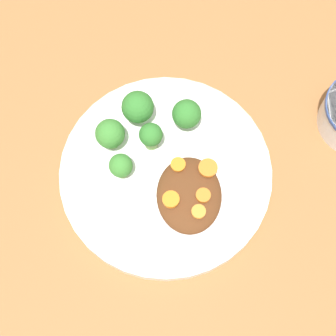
% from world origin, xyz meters
% --- Properties ---
extents(ground_plane, '(4.00, 4.00, 0.00)m').
position_xyz_m(ground_plane, '(0.00, 0.00, 0.00)').
color(ground_plane, '#9E6638').
extents(plate, '(0.29, 0.29, 0.02)m').
position_xyz_m(plate, '(0.00, 0.00, 0.01)').
color(plate, white).
rests_on(plate, ground_plane).
extents(stew_mound, '(0.11, 0.09, 0.03)m').
position_xyz_m(stew_mound, '(0.04, 0.03, 0.03)').
color(stew_mound, '#5B3319').
rests_on(stew_mound, plate).
extents(broccoli_floret_0, '(0.04, 0.04, 0.05)m').
position_xyz_m(broccoli_floret_0, '(-0.07, 0.03, 0.05)').
color(broccoli_floret_0, '#759E51').
rests_on(broccoli_floret_0, plate).
extents(broccoli_floret_1, '(0.03, 0.03, 0.05)m').
position_xyz_m(broccoli_floret_1, '(-0.04, -0.02, 0.05)').
color(broccoli_floret_1, '#759E51').
rests_on(broccoli_floret_1, plate).
extents(broccoli_floret_2, '(0.04, 0.04, 0.05)m').
position_xyz_m(broccoli_floret_2, '(-0.04, -0.07, 0.05)').
color(broccoli_floret_2, '#7FA85B').
rests_on(broccoli_floret_2, plate).
extents(broccoli_floret_3, '(0.03, 0.03, 0.04)m').
position_xyz_m(broccoli_floret_3, '(0.00, -0.06, 0.04)').
color(broccoli_floret_3, '#759E51').
rests_on(broccoli_floret_3, plate).
extents(broccoli_floret_4, '(0.04, 0.04, 0.06)m').
position_xyz_m(broccoli_floret_4, '(-0.08, -0.04, 0.05)').
color(broccoli_floret_4, '#759E51').
rests_on(broccoli_floret_4, plate).
extents(carrot_slice_0, '(0.02, 0.02, 0.01)m').
position_xyz_m(carrot_slice_0, '(0.04, 0.05, 0.05)').
color(carrot_slice_0, orange).
rests_on(carrot_slice_0, stew_mound).
extents(carrot_slice_1, '(0.02, 0.02, 0.01)m').
position_xyz_m(carrot_slice_1, '(0.05, 0.01, 0.05)').
color(carrot_slice_1, orange).
rests_on(carrot_slice_1, stew_mound).
extents(carrot_slice_2, '(0.03, 0.03, 0.01)m').
position_xyz_m(carrot_slice_2, '(0.01, 0.06, 0.05)').
color(carrot_slice_2, orange).
rests_on(carrot_slice_2, stew_mound).
extents(carrot_slice_3, '(0.02, 0.02, 0.01)m').
position_xyz_m(carrot_slice_3, '(0.06, 0.04, 0.05)').
color(carrot_slice_3, orange).
rests_on(carrot_slice_3, stew_mound).
extents(carrot_slice_4, '(0.02, 0.02, 0.00)m').
position_xyz_m(carrot_slice_4, '(0.00, 0.02, 0.05)').
color(carrot_slice_4, orange).
rests_on(carrot_slice_4, stew_mound).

